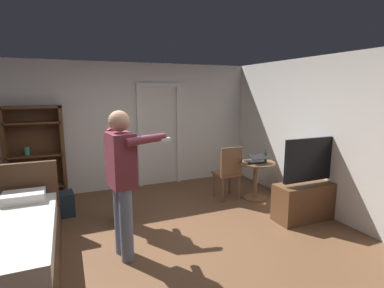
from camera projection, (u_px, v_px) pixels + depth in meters
ground_plane at (163, 250)px, 3.74m from camera, size 6.05×6.05×0.00m
wall_back at (121, 127)px, 5.98m from camera, size 5.74×0.12×2.52m
wall_right at (336, 138)px, 4.59m from camera, size 0.12×5.57×2.52m
doorway_frame at (159, 127)px, 6.22m from camera, size 0.93×0.08×2.13m
bookshelf at (36, 151)px, 5.25m from camera, size 0.96×0.32×1.72m
tv_flatscreen at (312, 195)px, 4.65m from camera, size 1.24×0.40×1.28m
side_table at (256, 174)px, 5.44m from camera, size 0.69×0.69×0.70m
laptop at (256, 160)px, 5.34m from camera, size 0.35×0.35×0.16m
bottle_on_table at (265, 157)px, 5.37m from camera, size 0.06×0.06×0.23m
wooden_chair at (229, 171)px, 5.41m from camera, size 0.42×0.42×0.99m
person_blue_shirt at (122, 175)px, 3.44m from camera, size 0.70×0.56×1.76m
person_striped_shirt at (119, 164)px, 4.35m from camera, size 0.63×0.59×1.61m
suitcase_dark at (53, 206)px, 4.69m from camera, size 0.66×0.38×0.38m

